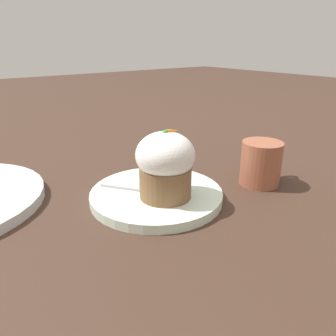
# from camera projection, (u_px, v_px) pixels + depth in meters

# --- Properties ---
(ground_plane) EXTENTS (4.00, 4.00, 0.00)m
(ground_plane) POSITION_uv_depth(u_px,v_px,m) (156.00, 199.00, 0.52)
(ground_plane) COLOR #3D281E
(dessert_plate) EXTENTS (0.21, 0.21, 0.01)m
(dessert_plate) POSITION_uv_depth(u_px,v_px,m) (156.00, 195.00, 0.51)
(dessert_plate) COLOR silver
(dessert_plate) RESTS_ON ground_plane
(carrot_cake) EXTENTS (0.09, 0.09, 0.10)m
(carrot_cake) POSITION_uv_depth(u_px,v_px,m) (168.00, 164.00, 0.48)
(carrot_cake) COLOR brown
(carrot_cake) RESTS_ON dessert_plate
(spoon) EXTENTS (0.09, 0.12, 0.01)m
(spoon) POSITION_uv_depth(u_px,v_px,m) (155.00, 191.00, 0.50)
(spoon) COLOR #B7B7BC
(spoon) RESTS_ON dessert_plate
(coffee_cup) EXTENTS (0.10, 0.07, 0.08)m
(coffee_cup) POSITION_uv_depth(u_px,v_px,m) (261.00, 163.00, 0.56)
(coffee_cup) COLOR #9E563D
(coffee_cup) RESTS_ON ground_plane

